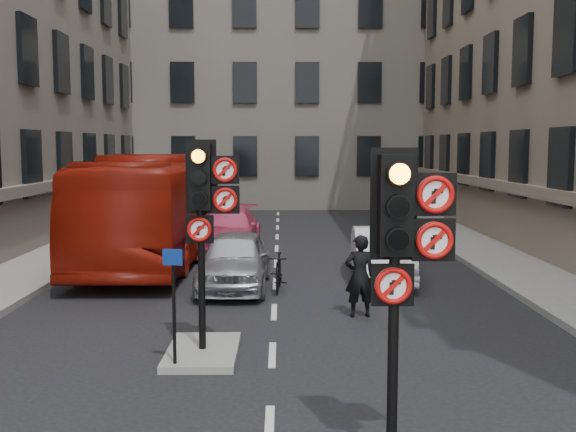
{
  "coord_description": "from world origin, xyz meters",
  "views": [
    {
      "loc": [
        0.15,
        -6.29,
        3.6
      ],
      "look_at": [
        0.25,
        3.2,
        2.6
      ],
      "focal_mm": 42.0,
      "sensor_mm": 36.0,
      "label": 1
    }
  ],
  "objects_px": {
    "car_white": "(381,254)",
    "car_pink": "(227,231)",
    "signal_far": "(206,199)",
    "motorcyclist": "(360,276)",
    "info_sign": "(174,290)",
    "signal_near": "(403,239)",
    "motorcycle": "(279,272)",
    "bus_red": "(157,207)",
    "car_silver": "(235,260)"
  },
  "relations": [
    {
      "from": "bus_red",
      "to": "info_sign",
      "type": "bearing_deg",
      "value": -78.28
    },
    {
      "from": "signal_near",
      "to": "signal_far",
      "type": "distance_m",
      "value": 4.77
    },
    {
      "from": "signal_near",
      "to": "car_pink",
      "type": "relative_size",
      "value": 0.71
    },
    {
      "from": "info_sign",
      "to": "bus_red",
      "type": "bearing_deg",
      "value": 111.69
    },
    {
      "from": "bus_red",
      "to": "info_sign",
      "type": "xyz_separation_m",
      "value": [
        2.24,
        -10.85,
        -0.34
      ]
    },
    {
      "from": "signal_far",
      "to": "car_white",
      "type": "xyz_separation_m",
      "value": [
        3.96,
        6.51,
        -2.01
      ]
    },
    {
      "from": "bus_red",
      "to": "motorcycle",
      "type": "distance_m",
      "value": 6.35
    },
    {
      "from": "bus_red",
      "to": "motorcycle",
      "type": "xyz_separation_m",
      "value": [
        3.88,
        -4.88,
        -1.2
      ]
    },
    {
      "from": "signal_far",
      "to": "motorcyclist",
      "type": "bearing_deg",
      "value": 41.7
    },
    {
      "from": "motorcycle",
      "to": "car_silver",
      "type": "bearing_deg",
      "value": 165.88
    },
    {
      "from": "car_white",
      "to": "car_silver",
      "type": "bearing_deg",
      "value": -162.49
    },
    {
      "from": "signal_far",
      "to": "car_silver",
      "type": "relative_size",
      "value": 0.85
    },
    {
      "from": "car_pink",
      "to": "signal_far",
      "type": "bearing_deg",
      "value": -85.43
    },
    {
      "from": "signal_near",
      "to": "bus_red",
      "type": "xyz_separation_m",
      "value": [
        -5.28,
        14.04,
        -0.92
      ]
    },
    {
      "from": "car_silver",
      "to": "motorcyclist",
      "type": "distance_m",
      "value": 4.06
    },
    {
      "from": "signal_near",
      "to": "motorcycle",
      "type": "bearing_deg",
      "value": 98.65
    },
    {
      "from": "car_pink",
      "to": "info_sign",
      "type": "bearing_deg",
      "value": -87.69
    },
    {
      "from": "motorcyclist",
      "to": "info_sign",
      "type": "relative_size",
      "value": 0.94
    },
    {
      "from": "signal_near",
      "to": "motorcyclist",
      "type": "distance_m",
      "value": 6.82
    },
    {
      "from": "signal_near",
      "to": "signal_far",
      "type": "height_order",
      "value": "signal_far"
    },
    {
      "from": "signal_far",
      "to": "motorcyclist",
      "type": "relative_size",
      "value": 2.05
    },
    {
      "from": "signal_far",
      "to": "car_white",
      "type": "relative_size",
      "value": 0.86
    },
    {
      "from": "motorcycle",
      "to": "info_sign",
      "type": "xyz_separation_m",
      "value": [
        -1.64,
        -5.98,
        0.86
      ]
    },
    {
      "from": "bus_red",
      "to": "motorcycle",
      "type": "height_order",
      "value": "bus_red"
    },
    {
      "from": "car_pink",
      "to": "info_sign",
      "type": "distance_m",
      "value": 12.07
    },
    {
      "from": "motorcycle",
      "to": "motorcyclist",
      "type": "distance_m",
      "value": 3.11
    },
    {
      "from": "signal_far",
      "to": "car_pink",
      "type": "bearing_deg",
      "value": 92.8
    },
    {
      "from": "car_silver",
      "to": "info_sign",
      "type": "xyz_separation_m",
      "value": [
        -0.53,
        -6.33,
        0.6
      ]
    },
    {
      "from": "car_white",
      "to": "car_pink",
      "type": "height_order",
      "value": "car_pink"
    },
    {
      "from": "signal_far",
      "to": "signal_near",
      "type": "bearing_deg",
      "value": -56.98
    },
    {
      "from": "motorcycle",
      "to": "signal_far",
      "type": "bearing_deg",
      "value": -99.75
    },
    {
      "from": "signal_near",
      "to": "motorcyclist",
      "type": "xyz_separation_m",
      "value": [
        0.32,
        6.6,
        -1.71
      ]
    },
    {
      "from": "car_white",
      "to": "car_pink",
      "type": "xyz_separation_m",
      "value": [
        -4.51,
        4.73,
        0.05
      ]
    },
    {
      "from": "car_silver",
      "to": "car_white",
      "type": "relative_size",
      "value": 1.01
    },
    {
      "from": "motorcycle",
      "to": "bus_red",
      "type": "bearing_deg",
      "value": 131.9
    },
    {
      "from": "motorcyclist",
      "to": "signal_far",
      "type": "bearing_deg",
      "value": 36.64
    },
    {
      "from": "signal_far",
      "to": "motorcycle",
      "type": "bearing_deg",
      "value": 76.86
    },
    {
      "from": "car_pink",
      "to": "motorcyclist",
      "type": "bearing_deg",
      "value": -66.38
    },
    {
      "from": "car_silver",
      "to": "signal_near",
      "type": "bearing_deg",
      "value": -73.94
    },
    {
      "from": "motorcycle",
      "to": "signal_near",
      "type": "bearing_deg",
      "value": -77.97
    },
    {
      "from": "signal_far",
      "to": "car_silver",
      "type": "height_order",
      "value": "signal_far"
    },
    {
      "from": "car_silver",
      "to": "motorcyclist",
      "type": "xyz_separation_m",
      "value": [
        2.82,
        -2.92,
        0.15
      ]
    },
    {
      "from": "signal_near",
      "to": "bus_red",
      "type": "relative_size",
      "value": 0.3
    },
    {
      "from": "signal_far",
      "to": "car_pink",
      "type": "distance_m",
      "value": 11.43
    },
    {
      "from": "bus_red",
      "to": "motorcycle",
      "type": "bearing_deg",
      "value": -51.43
    },
    {
      "from": "signal_far",
      "to": "car_silver",
      "type": "xyz_separation_m",
      "value": [
        0.1,
        5.52,
        -1.98
      ]
    },
    {
      "from": "car_white",
      "to": "info_sign",
      "type": "bearing_deg",
      "value": -117.93
    },
    {
      "from": "signal_near",
      "to": "motorcyclist",
      "type": "bearing_deg",
      "value": 87.25
    },
    {
      "from": "signal_near",
      "to": "signal_far",
      "type": "xyz_separation_m",
      "value": [
        -2.6,
        4.0,
        0.12
      ]
    },
    {
      "from": "car_white",
      "to": "info_sign",
      "type": "relative_size",
      "value": 2.25
    }
  ]
}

